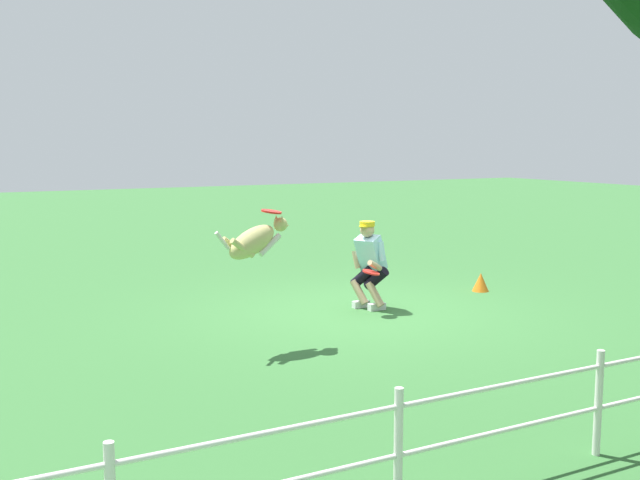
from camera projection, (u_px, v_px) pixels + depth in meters
name	position (u px, v px, depth m)	size (l,w,h in m)	color
ground_plane	(362.00, 312.00, 10.67)	(60.00, 60.00, 0.00)	#356B34
person	(369.00, 262.00, 10.82)	(0.52, 0.70, 1.29)	silver
dog	(255.00, 241.00, 8.65)	(1.06, 0.45, 0.55)	tan
frisbee_flying	(271.00, 212.00, 8.79)	(0.25, 0.25, 0.02)	red
frisbee_held	(371.00, 272.00, 10.45)	(0.25, 0.25, 0.02)	red
training_cone	(481.00, 282.00, 12.18)	(0.27, 0.27, 0.30)	orange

